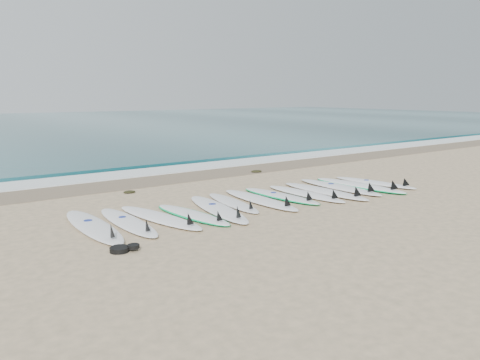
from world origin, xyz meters
TOP-DOWN VIEW (x-y plane):
  - ground at (0.00, 0.00)m, footprint 120.00×120.00m
  - ocean at (0.00, 32.50)m, footprint 120.00×55.00m
  - wet_sand_band at (0.00, 4.10)m, footprint 120.00×1.80m
  - foam_band at (0.00, 5.50)m, footprint 120.00×1.40m
  - wave_crest at (0.00, 7.00)m, footprint 120.00×1.00m
  - surfboard_0 at (-4.02, 0.04)m, footprint 0.65×2.91m
  - surfboard_1 at (-3.36, -0.03)m, footprint 0.58×2.63m
  - surfboard_2 at (-2.69, -0.10)m, footprint 1.01×2.75m
  - surfboard_3 at (-2.01, -0.24)m, footprint 0.87×2.44m
  - surfboard_4 at (-1.34, -0.20)m, footprint 1.06×2.91m
  - surfboard_5 at (-0.71, 0.13)m, footprint 0.78×2.38m
  - surfboard_6 at (-0.02, -0.04)m, footprint 0.63×2.79m
  - surfboard_7 at (0.70, 0.06)m, footprint 0.83×2.58m
  - surfboard_8 at (1.36, -0.16)m, footprint 0.65×2.63m
  - surfboard_9 at (1.97, -0.25)m, footprint 0.69×2.87m
  - surfboard_10 at (2.70, -0.09)m, footprint 0.61×2.87m
  - surfboard_11 at (3.34, -0.22)m, footprint 0.94×2.98m
  - surfboard_12 at (4.03, -0.23)m, footprint 0.89×2.60m
  - seaweed_near at (-2.14, 2.82)m, footprint 0.32×0.25m
  - seaweed_far at (2.55, 3.44)m, footprint 0.38×0.30m
  - leash_coil at (-4.07, -1.48)m, footprint 0.46×0.36m

SIDE VIEW (x-z plane):
  - ground at x=0.00m, z-range 0.00..0.00m
  - wet_sand_band at x=0.00m, z-range 0.00..0.01m
  - ocean at x=0.00m, z-range 0.00..0.03m
  - foam_band at x=0.00m, z-range 0.00..0.04m
  - seaweed_near at x=-2.14m, z-range 0.00..0.06m
  - seaweed_far at x=2.55m, z-range 0.00..0.07m
  - surfboard_3 at x=-2.01m, z-range -0.11..0.20m
  - surfboard_7 at x=0.70m, z-range -0.11..0.21m
  - leash_coil at x=-4.07m, z-range -0.01..0.10m
  - wave_crest at x=0.00m, z-range 0.00..0.10m
  - surfboard_5 at x=-0.71m, z-range -0.10..0.20m
  - surfboard_11 at x=3.34m, z-range -0.13..0.24m
  - surfboard_12 at x=4.03m, z-range -0.11..0.22m
  - surfboard_8 at x=1.36m, z-range -0.11..0.22m
  - surfboard_1 at x=-3.36m, z-range -0.11..0.23m
  - surfboard_2 at x=-2.69m, z-range -0.11..0.23m
  - surfboard_6 at x=-0.02m, z-range -0.12..0.24m
  - surfboard_4 at x=-1.34m, z-range -0.12..0.25m
  - surfboard_9 at x=1.97m, z-range -0.12..0.25m
  - surfboard_10 at x=2.70m, z-range -0.12..0.25m
  - surfboard_0 at x=-4.02m, z-range -0.12..0.25m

